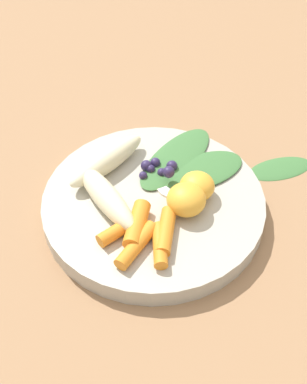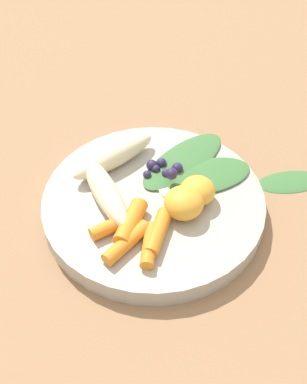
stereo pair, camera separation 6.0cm
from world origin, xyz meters
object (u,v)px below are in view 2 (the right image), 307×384
Objects in this scene: bowl at (154,205)px; banana_peeled_right at (113,156)px; kale_leaf_stray at (291,181)px; banana_peeled_left at (106,192)px; orange_segment_near at (198,191)px.

banana_peeled_right is (0.04, -0.07, 0.03)m from bowl.
bowl is 0.18m from kale_leaf_stray.
banana_peeled_right is (-0.02, -0.06, 0.00)m from banana_peeled_left.
bowl is 0.06m from banana_peeled_left.
kale_leaf_stray is at bearing -177.14° from bowl.
bowl is 0.06m from orange_segment_near.
bowl is 2.23× the size of banana_peeled_right.
orange_segment_near is (-0.08, 0.08, 0.00)m from banana_peeled_right.
banana_peeled_left is at bearing -9.26° from bowl.
banana_peeled_left is 2.88× the size of orange_segment_near.
bowl is 2.97× the size of kale_leaf_stray.
banana_peeled_right is at bearing 168.93° from kale_leaf_stray.
banana_peeled_left and banana_peeled_right have the same top height.
kale_leaf_stray is at bearing -169.89° from orange_segment_near.
orange_segment_near reaches higher than banana_peeled_left.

